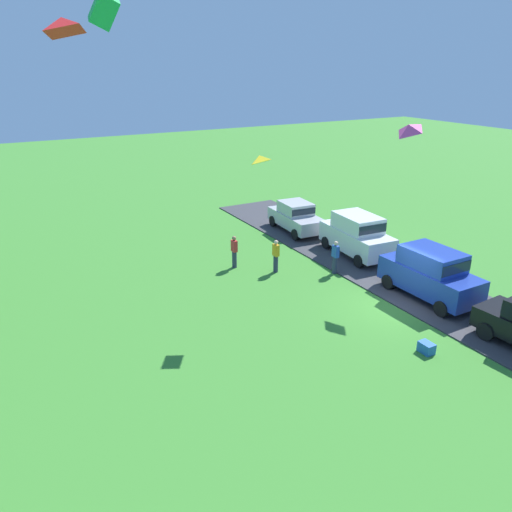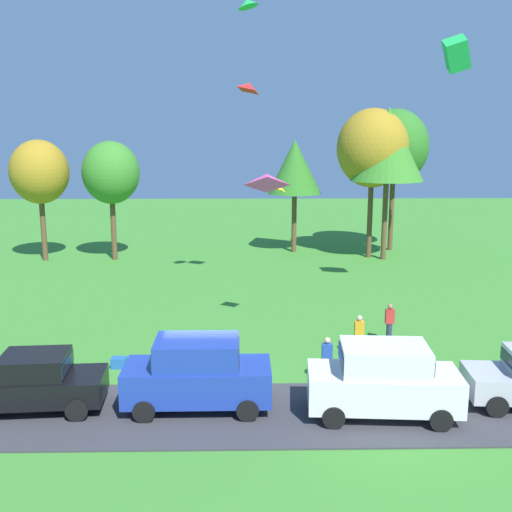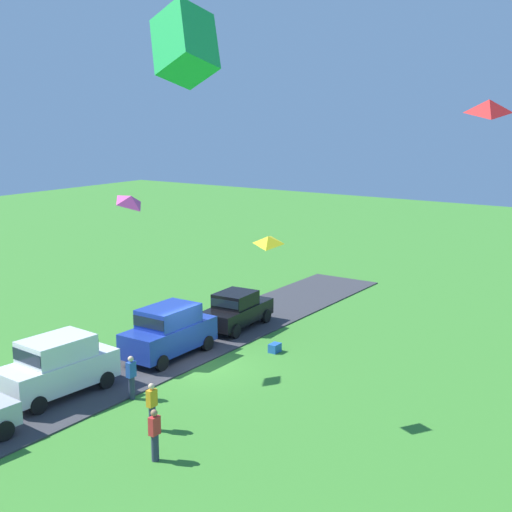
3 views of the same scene
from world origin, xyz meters
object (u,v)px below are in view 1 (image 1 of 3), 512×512
Objects in this scene: car_suv_mid_row at (430,272)px; person_beside_suv at (234,251)px; car_suv_far_end at (357,233)px; cooler_box at (426,348)px; kite_diamond_mid_center at (259,159)px; kite_box_near_flag at (104,11)px; person_on_lawn at (335,257)px; kite_diamond_high_right at (408,129)px; kite_diamond_high_left at (62,25)px; car_sedan_near_entrance at (296,216)px; person_watching_sky at (276,256)px.

person_beside_suv is at bearing 38.40° from car_suv_mid_row.
cooler_box is at bearing 155.29° from car_suv_far_end.
car_suv_mid_row is 2.70× the size of person_beside_suv.
kite_diamond_mid_center is 0.60× the size of kite_box_near_flag.
person_on_lawn reaches higher than cooler_box.
car_suv_mid_row is 6.36m from kite_diamond_high_right.
cooler_box is 0.56× the size of kite_diamond_high_left.
kite_box_near_flag reaches higher than kite_diamond_mid_center.
kite_diamond_high_right is at bearing -32.46° from cooler_box.
kite_box_near_flag is (8.97, 10.41, 4.86)m from kite_diamond_high_right.
kite_diamond_high_left reaches higher than car_sedan_near_entrance.
kite_diamond_high_right is 7.11m from kite_diamond_mid_center.
car_suv_far_end is at bearing -173.53° from car_sedan_near_entrance.
car_sedan_near_entrance is at bearing -61.00° from person_beside_suv.
car_sedan_near_entrance is 10.68m from kite_diamond_high_right.
cooler_box is at bearing 147.54° from kite_diamond_high_right.
cooler_box is (-8.96, 4.12, -1.10)m from car_suv_far_end.
car_suv_mid_row is 3.47× the size of kite_box_near_flag.
car_suv_mid_row reaches higher than person_beside_suv.
person_on_lawn is at bearing -127.93° from person_beside_suv.
car_suv_mid_row is at bearing -47.41° from cooler_box.
car_suv_far_end is 4.70× the size of kite_diamond_high_left.
kite_diamond_high_right is at bearing -140.41° from person_on_lawn.
car_suv_mid_row is 4.89m from cooler_box.
car_suv_far_end is at bearing -61.06° from person_on_lawn.
cooler_box is at bearing -174.41° from person_watching_sky.
car_suv_far_end is at bearing -24.71° from cooler_box.
kite_diamond_high_right reaches higher than person_on_lawn.
car_suv_far_end is 17.92m from kite_diamond_high_left.
kite_box_near_flag reaches higher than person_on_lawn.
kite_diamond_high_right is (2.16, 0.08, 5.98)m from car_suv_mid_row.
kite_box_near_flag is (5.19, 6.09, 11.25)m from person_watching_sky.
car_sedan_near_entrance is 2.65× the size of person_on_lawn.
kite_diamond_mid_center is 8.25m from kite_diamond_high_left.
car_suv_far_end is 8.44× the size of cooler_box.
person_watching_sky is (-1.57, -1.55, 0.00)m from person_beside_suv.
person_beside_suv is 14.06m from kite_diamond_high_left.
car_suv_far_end is 1.04× the size of car_sedan_near_entrance.
person_on_lawn is 1.72× the size of kite_diamond_high_right.
car_sedan_near_entrance is 15.29m from kite_box_near_flag.
car_sedan_near_entrance is 14.51m from cooler_box.
car_suv_mid_row is at bearing -97.34° from kite_diamond_high_left.
car_suv_far_end is at bearing -92.32° from person_watching_sky.
person_watching_sky reaches higher than cooler_box.
kite_diamond_high_right is at bearing -130.77° from kite_box_near_flag.
person_watching_sky is 14.48m from kite_diamond_high_left.
cooler_box is (-9.16, -0.90, -0.68)m from person_watching_sky.
person_on_lawn is 1.00× the size of person_watching_sky.
kite_diamond_mid_center is at bearing 138.04° from car_sedan_near_entrance.
person_on_lawn is 2.97m from person_watching_sky.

